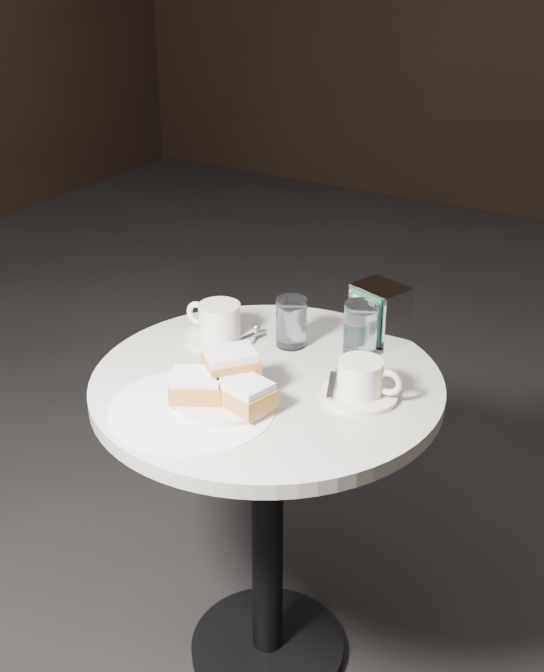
% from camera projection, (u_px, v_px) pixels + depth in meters
% --- Properties ---
extents(ground, '(7.00, 7.00, 0.00)m').
position_uv_depth(ground, '(268.00, 651.00, 2.00)').
color(ground, black).
rests_on(ground, ground).
extents(cafe_table, '(0.70, 0.70, 0.74)m').
position_uv_depth(cafe_table, '(267.00, 461.00, 1.75)').
color(cafe_table, black).
rests_on(cafe_table, ground).
extents(sugar_spill, '(0.39, 0.39, 0.00)m').
position_uv_depth(sugar_spill, '(192.00, 408.00, 1.56)').
color(sugar_spill, white).
rests_on(sugar_spill, cafe_table).
extents(beignet_plate, '(0.22, 0.22, 0.09)m').
position_uv_depth(beignet_plate, '(224.00, 386.00, 1.57)').
color(beignet_plate, silver).
rests_on(beignet_plate, cafe_table).
extents(coffee_cup_left, '(0.17, 0.16, 0.08)m').
position_uv_depth(coffee_cup_left, '(219.00, 324.00, 1.81)').
color(coffee_cup_left, silver).
rests_on(coffee_cup_left, cafe_table).
extents(coffee_cup_right, '(0.17, 0.17, 0.08)m').
position_uv_depth(coffee_cup_right, '(361.00, 382.00, 1.59)').
color(coffee_cup_right, white).
rests_on(coffee_cup_right, cafe_table).
extents(water_glass_left, '(0.08, 0.08, 0.11)m').
position_uv_depth(water_glass_left, '(291.00, 323.00, 1.77)').
color(water_glass_left, silver).
rests_on(water_glass_left, cafe_table).
extents(water_glass_right, '(0.07, 0.07, 0.11)m').
position_uv_depth(water_glass_right, '(360.00, 330.00, 1.74)').
color(water_glass_right, white).
rests_on(water_glass_right, cafe_table).
extents(napkin_dispenser, '(0.13, 0.11, 0.12)m').
position_uv_depth(napkin_dispenser, '(379.00, 313.00, 1.79)').
color(napkin_dispenser, white).
rests_on(napkin_dispenser, cafe_table).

